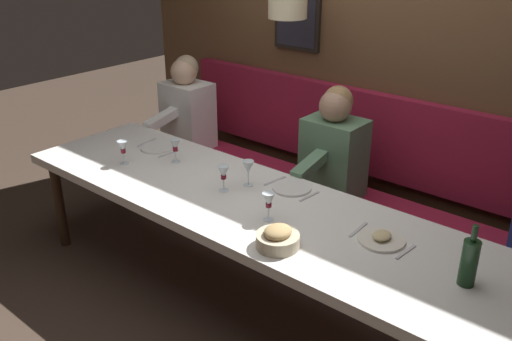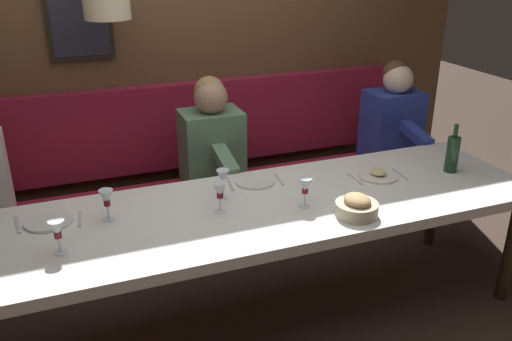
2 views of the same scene
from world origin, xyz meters
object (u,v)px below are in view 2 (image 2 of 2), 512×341
at_px(diner_nearest, 393,117).
at_px(wine_glass_2, 57,230).
at_px(diner_near, 212,140).
at_px(wine_glass_0, 305,187).
at_px(wine_glass_4, 107,199).
at_px(bread_bowl, 357,207).
at_px(wine_glass_3, 220,191).
at_px(dining_table, 253,216).
at_px(wine_bottle, 452,154).
at_px(wine_glass_1, 223,178).

xyz_separation_m(diner_nearest, wine_glass_2, (-1.01, 2.44, 0.04)).
relative_size(diner_near, wine_glass_0, 4.82).
relative_size(diner_near, wine_glass_4, 4.82).
relative_size(wine_glass_4, bread_bowl, 0.75).
distance_m(diner_near, wine_glass_4, 1.08).
xyz_separation_m(wine_glass_3, bread_bowl, (-0.29, -0.64, -0.07)).
relative_size(diner_near, wine_glass_3, 4.82).
bearing_deg(dining_table, wine_bottle, -89.59).
bearing_deg(diner_near, wine_bottle, -124.83).
relative_size(dining_table, wine_glass_2, 19.65).
bearing_deg(dining_table, diner_near, -2.63).
bearing_deg(wine_glass_2, diner_near, -45.11).
height_order(wine_glass_2, wine_glass_3, same).
bearing_deg(bread_bowl, wine_glass_1, 52.36).
distance_m(diner_nearest, wine_glass_1, 1.74).
bearing_deg(wine_glass_2, wine_glass_3, -80.59).
xyz_separation_m(diner_nearest, wine_glass_0, (-0.98, 1.22, 0.04)).
bearing_deg(diner_nearest, wine_glass_4, 109.06).
height_order(wine_glass_0, wine_glass_2, same).
distance_m(wine_glass_4, wine_bottle, 2.03).
xyz_separation_m(wine_glass_3, wine_bottle, (0.00, -1.47, 0.00)).
distance_m(wine_glass_2, bread_bowl, 1.44).
xyz_separation_m(diner_near, wine_bottle, (-0.87, -1.25, 0.04)).
xyz_separation_m(wine_glass_0, bread_bowl, (-0.18, -0.20, -0.07)).
distance_m(wine_glass_1, bread_bowl, 0.73).
height_order(diner_near, wine_bottle, diner_near).
height_order(dining_table, wine_glass_1, wine_glass_1).
relative_size(wine_glass_0, wine_glass_1, 1.00).
distance_m(wine_glass_1, wine_glass_2, 0.90).
xyz_separation_m(wine_glass_2, bread_bowl, (-0.16, -1.43, -0.07)).
height_order(dining_table, diner_nearest, diner_nearest).
relative_size(wine_glass_0, bread_bowl, 0.75).
height_order(wine_glass_1, wine_glass_2, same).
relative_size(dining_table, diner_near, 4.07).
relative_size(dining_table, wine_glass_1, 19.65).
bearing_deg(wine_glass_0, wine_glass_2, 91.13).
bearing_deg(diner_near, wine_glass_4, 134.64).
bearing_deg(wine_glass_4, wine_glass_2, 135.68).
xyz_separation_m(wine_glass_0, wine_glass_4, (0.22, 0.99, -0.00)).
bearing_deg(wine_glass_3, dining_table, -91.63).
height_order(diner_near, wine_glass_3, diner_near).
xyz_separation_m(diner_near, bread_bowl, (-1.17, -0.42, -0.03)).
height_order(dining_table, wine_glass_2, wine_glass_2).
relative_size(dining_table, wine_glass_4, 19.65).
relative_size(diner_nearest, wine_glass_1, 4.82).
distance_m(diner_near, wine_bottle, 1.53).
height_order(wine_glass_0, wine_glass_3, same).
xyz_separation_m(dining_table, diner_near, (0.88, -0.04, 0.13)).
bearing_deg(wine_glass_0, dining_table, 68.12).
bearing_deg(wine_bottle, wine_glass_1, 84.06).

